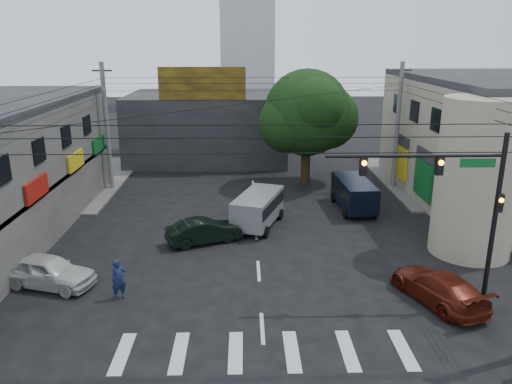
{
  "coord_description": "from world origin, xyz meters",
  "views": [
    {
      "loc": [
        -0.64,
        -19.78,
        10.59
      ],
      "look_at": [
        -0.08,
        4.0,
        3.35
      ],
      "focal_mm": 35.0,
      "sensor_mm": 36.0,
      "label": 1
    }
  ],
  "objects_px": {
    "traffic_gantry": "(457,192)",
    "utility_pole_far_right": "(397,127)",
    "dark_sedan": "(204,231)",
    "white_compact": "(48,271)",
    "navy_van": "(354,195)",
    "traffic_officer": "(119,280)",
    "street_tree": "(307,113)",
    "maroon_sedan": "(438,287)",
    "utility_pole_far_left": "(107,128)",
    "silver_minivan": "(258,210)"
  },
  "relations": [
    {
      "from": "white_compact",
      "to": "navy_van",
      "type": "relative_size",
      "value": 0.91
    },
    {
      "from": "utility_pole_far_left",
      "to": "utility_pole_far_right",
      "type": "xyz_separation_m",
      "value": [
        21.0,
        0.0,
        0.0
      ]
    },
    {
      "from": "white_compact",
      "to": "silver_minivan",
      "type": "relative_size",
      "value": 0.92
    },
    {
      "from": "dark_sedan",
      "to": "navy_van",
      "type": "relative_size",
      "value": 0.86
    },
    {
      "from": "traffic_gantry",
      "to": "dark_sedan",
      "type": "xyz_separation_m",
      "value": [
        -10.69,
        6.59,
        -4.16
      ]
    },
    {
      "from": "utility_pole_far_left",
      "to": "traffic_officer",
      "type": "xyz_separation_m",
      "value": [
        4.5,
        -16.55,
        -3.7
      ]
    },
    {
      "from": "utility_pole_far_right",
      "to": "navy_van",
      "type": "relative_size",
      "value": 1.83
    },
    {
      "from": "utility_pole_far_left",
      "to": "traffic_gantry",
      "type": "bearing_deg",
      "value": -42.86
    },
    {
      "from": "traffic_officer",
      "to": "navy_van",
      "type": "bearing_deg",
      "value": 11.02
    },
    {
      "from": "street_tree",
      "to": "traffic_officer",
      "type": "xyz_separation_m",
      "value": [
        -10.0,
        -17.55,
        -4.57
      ]
    },
    {
      "from": "traffic_gantry",
      "to": "navy_van",
      "type": "relative_size",
      "value": 1.43
    },
    {
      "from": "traffic_gantry",
      "to": "maroon_sedan",
      "type": "height_order",
      "value": "traffic_gantry"
    },
    {
      "from": "maroon_sedan",
      "to": "navy_van",
      "type": "bearing_deg",
      "value": -105.98
    },
    {
      "from": "utility_pole_far_right",
      "to": "street_tree",
      "type": "bearing_deg",
      "value": 171.25
    },
    {
      "from": "maroon_sedan",
      "to": "white_compact",
      "type": "bearing_deg",
      "value": -26.87
    },
    {
      "from": "street_tree",
      "to": "white_compact",
      "type": "height_order",
      "value": "street_tree"
    },
    {
      "from": "street_tree",
      "to": "traffic_gantry",
      "type": "height_order",
      "value": "street_tree"
    },
    {
      "from": "utility_pole_far_left",
      "to": "silver_minivan",
      "type": "distance_m",
      "value": 13.76
    },
    {
      "from": "street_tree",
      "to": "traffic_gantry",
      "type": "distance_m",
      "value": 18.42
    },
    {
      "from": "utility_pole_far_right",
      "to": "silver_minivan",
      "type": "xyz_separation_m",
      "value": [
        -10.37,
        -7.94,
        -3.61
      ]
    },
    {
      "from": "street_tree",
      "to": "dark_sedan",
      "type": "relative_size",
      "value": 2.02
    },
    {
      "from": "traffic_gantry",
      "to": "utility_pole_far_right",
      "type": "relative_size",
      "value": 0.78
    },
    {
      "from": "street_tree",
      "to": "maroon_sedan",
      "type": "distance_m",
      "value": 19.05
    },
    {
      "from": "utility_pole_far_right",
      "to": "silver_minivan",
      "type": "height_order",
      "value": "utility_pole_far_right"
    },
    {
      "from": "utility_pole_far_left",
      "to": "maroon_sedan",
      "type": "xyz_separation_m",
      "value": [
        17.96,
        -17.11,
        -3.92
      ]
    },
    {
      "from": "street_tree",
      "to": "silver_minivan",
      "type": "xyz_separation_m",
      "value": [
        -3.87,
        -8.94,
        -4.48
      ]
    },
    {
      "from": "street_tree",
      "to": "maroon_sedan",
      "type": "height_order",
      "value": "street_tree"
    },
    {
      "from": "street_tree",
      "to": "utility_pole_far_right",
      "type": "xyz_separation_m",
      "value": [
        6.5,
        -1.0,
        -0.87
      ]
    },
    {
      "from": "traffic_gantry",
      "to": "white_compact",
      "type": "relative_size",
      "value": 1.57
    },
    {
      "from": "utility_pole_far_left",
      "to": "maroon_sedan",
      "type": "bearing_deg",
      "value": -43.61
    },
    {
      "from": "street_tree",
      "to": "navy_van",
      "type": "xyz_separation_m",
      "value": [
        2.45,
        -6.03,
        -4.49
      ]
    },
    {
      "from": "street_tree",
      "to": "white_compact",
      "type": "xyz_separation_m",
      "value": [
        -13.44,
        -16.31,
        -4.75
      ]
    },
    {
      "from": "utility_pole_far_right",
      "to": "traffic_officer",
      "type": "xyz_separation_m",
      "value": [
        -16.5,
        -16.55,
        -3.7
      ]
    },
    {
      "from": "maroon_sedan",
      "to": "silver_minivan",
      "type": "bearing_deg",
      "value": -72.15
    },
    {
      "from": "utility_pole_far_right",
      "to": "dark_sedan",
      "type": "xyz_separation_m",
      "value": [
        -13.36,
        -10.42,
        -3.93
      ]
    },
    {
      "from": "street_tree",
      "to": "traffic_gantry",
      "type": "relative_size",
      "value": 1.21
    },
    {
      "from": "white_compact",
      "to": "navy_van",
      "type": "xyz_separation_m",
      "value": [
        15.89,
        10.28,
        0.26
      ]
    },
    {
      "from": "street_tree",
      "to": "utility_pole_far_left",
      "type": "bearing_deg",
      "value": -176.05
    },
    {
      "from": "street_tree",
      "to": "traffic_officer",
      "type": "bearing_deg",
      "value": -119.68
    },
    {
      "from": "dark_sedan",
      "to": "white_compact",
      "type": "relative_size",
      "value": 0.94
    },
    {
      "from": "traffic_gantry",
      "to": "maroon_sedan",
      "type": "relative_size",
      "value": 1.42
    },
    {
      "from": "maroon_sedan",
      "to": "silver_minivan",
      "type": "distance_m",
      "value": 11.74
    },
    {
      "from": "maroon_sedan",
      "to": "traffic_officer",
      "type": "distance_m",
      "value": 13.48
    },
    {
      "from": "white_compact",
      "to": "silver_minivan",
      "type": "distance_m",
      "value": 12.08
    },
    {
      "from": "white_compact",
      "to": "silver_minivan",
      "type": "height_order",
      "value": "silver_minivan"
    },
    {
      "from": "white_compact",
      "to": "navy_van",
      "type": "distance_m",
      "value": 18.93
    },
    {
      "from": "traffic_gantry",
      "to": "silver_minivan",
      "type": "height_order",
      "value": "traffic_gantry"
    },
    {
      "from": "dark_sedan",
      "to": "maroon_sedan",
      "type": "height_order",
      "value": "maroon_sedan"
    },
    {
      "from": "utility_pole_far_left",
      "to": "navy_van",
      "type": "distance_m",
      "value": 18.05
    },
    {
      "from": "white_compact",
      "to": "navy_van",
      "type": "height_order",
      "value": "navy_van"
    }
  ]
}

